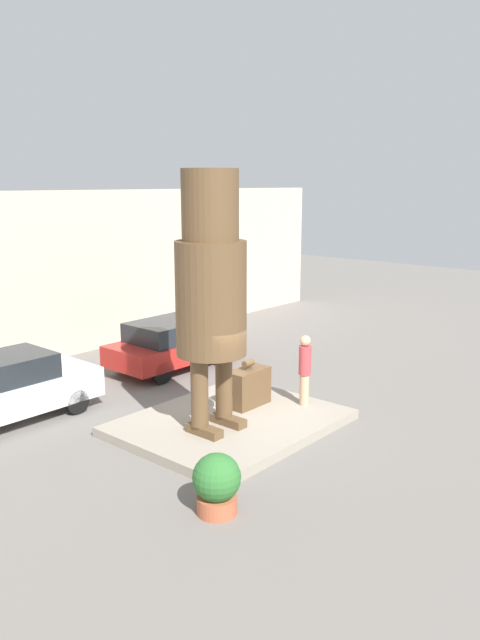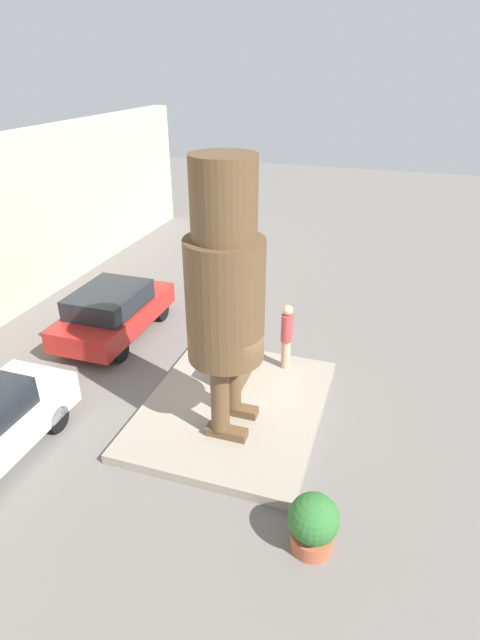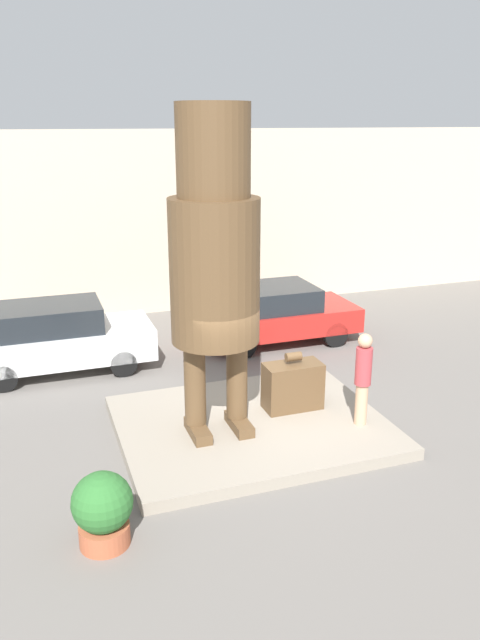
{
  "view_description": "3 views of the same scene",
  "coord_description": "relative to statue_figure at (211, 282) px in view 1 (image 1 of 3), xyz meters",
  "views": [
    {
      "loc": [
        -10.12,
        -9.06,
        5.55
      ],
      "look_at": [
        0.28,
        -0.05,
        2.51
      ],
      "focal_mm": 35.0,
      "sensor_mm": 36.0,
      "label": 1
    },
    {
      "loc": [
        -8.71,
        -3.01,
        7.21
      ],
      "look_at": [
        -0.07,
        -0.17,
        2.43
      ],
      "focal_mm": 28.0,
      "sensor_mm": 36.0,
      "label": 2
    },
    {
      "loc": [
        -3.65,
        -9.81,
        5.57
      ],
      "look_at": [
        -0.26,
        -0.11,
        2.25
      ],
      "focal_mm": 35.0,
      "sensor_mm": 36.0,
      "label": 3
    }
  ],
  "objects": [
    {
      "name": "ground_plane",
      "position": [
        0.7,
        0.09,
        -3.5
      ],
      "size": [
        60.0,
        60.0,
        0.0
      ],
      "primitive_type": "plane",
      "color": "slate"
    },
    {
      "name": "building_backdrop",
      "position": [
        0.7,
        8.42,
        -0.85
      ],
      "size": [
        28.0,
        0.6,
        5.3
      ],
      "color": "beige",
      "rests_on": "ground_plane"
    },
    {
      "name": "planter_pot",
      "position": [
        -2.32,
        -2.3,
        -2.94
      ],
      "size": [
        0.84,
        0.84,
        1.08
      ],
      "color": "#AD5638",
      "rests_on": "ground_plane"
    },
    {
      "name": "pedestal",
      "position": [
        0.7,
        0.09,
        -3.39
      ],
      "size": [
        4.86,
        3.92,
        0.21
      ],
      "color": "gray",
      "rests_on": "ground_plane"
    },
    {
      "name": "parked_car_red",
      "position": [
        3.0,
        4.52,
        -2.7
      ],
      "size": [
        4.05,
        1.89,
        1.5
      ],
      "color": "#B2231E",
      "rests_on": "ground_plane"
    },
    {
      "name": "parked_car_white",
      "position": [
        -2.46,
        4.29,
        -2.66
      ],
      "size": [
        4.14,
        1.73,
        1.61
      ],
      "color": "silver",
      "rests_on": "ground_plane"
    },
    {
      "name": "statue_figure",
      "position": [
        0.0,
        0.0,
        0.0
      ],
      "size": [
        1.52,
        1.52,
        5.62
      ],
      "color": "brown",
      "rests_on": "pedestal"
    },
    {
      "name": "giant_suitcase",
      "position": [
        1.64,
        0.35,
        -2.82
      ],
      "size": [
        1.11,
        0.56,
        1.15
      ],
      "color": "brown",
      "rests_on": "pedestal"
    },
    {
      "name": "tourist",
      "position": [
        2.56,
        -0.67,
        -2.33
      ],
      "size": [
        0.3,
        0.3,
        1.75
      ],
      "color": "tan",
      "rests_on": "pedestal"
    }
  ]
}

